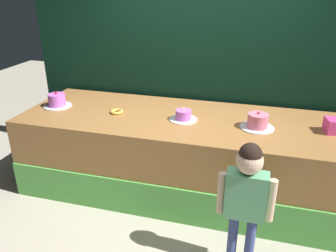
{
  "coord_description": "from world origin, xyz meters",
  "views": [
    {
      "loc": [
        0.72,
        -2.65,
        2.23
      ],
      "look_at": [
        -0.12,
        0.36,
        0.87
      ],
      "focal_mm": 36.13,
      "sensor_mm": 36.0,
      "label": 1
    }
  ],
  "objects_px": {
    "cake_left": "(57,101)",
    "donut": "(117,112)",
    "cake_right": "(258,122)",
    "child_figure": "(246,191)",
    "cake_center": "(183,116)"
  },
  "relations": [
    {
      "from": "donut",
      "to": "cake_right",
      "type": "height_order",
      "value": "cake_right"
    },
    {
      "from": "child_figure",
      "to": "cake_center",
      "type": "height_order",
      "value": "child_figure"
    },
    {
      "from": "child_figure",
      "to": "cake_center",
      "type": "bearing_deg",
      "value": 127.46
    },
    {
      "from": "donut",
      "to": "cake_left",
      "type": "height_order",
      "value": "cake_left"
    },
    {
      "from": "cake_left",
      "to": "cake_center",
      "type": "height_order",
      "value": "cake_left"
    },
    {
      "from": "donut",
      "to": "cake_right",
      "type": "bearing_deg",
      "value": -0.03
    },
    {
      "from": "child_figure",
      "to": "cake_center",
      "type": "xyz_separation_m",
      "value": [
        -0.72,
        0.94,
        0.19
      ]
    },
    {
      "from": "cake_right",
      "to": "donut",
      "type": "bearing_deg",
      "value": 179.97
    },
    {
      "from": "cake_left",
      "to": "donut",
      "type": "bearing_deg",
      "value": -1.47
    },
    {
      "from": "donut",
      "to": "cake_left",
      "type": "relative_size",
      "value": 0.44
    },
    {
      "from": "donut",
      "to": "cake_center",
      "type": "height_order",
      "value": "cake_center"
    },
    {
      "from": "donut",
      "to": "child_figure",
      "type": "bearing_deg",
      "value": -32.4
    },
    {
      "from": "donut",
      "to": "cake_right",
      "type": "distance_m",
      "value": 1.5
    },
    {
      "from": "cake_left",
      "to": "cake_center",
      "type": "bearing_deg",
      "value": -0.51
    },
    {
      "from": "cake_left",
      "to": "cake_right",
      "type": "xyz_separation_m",
      "value": [
        2.25,
        -0.02,
        -0.0
      ]
    }
  ]
}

